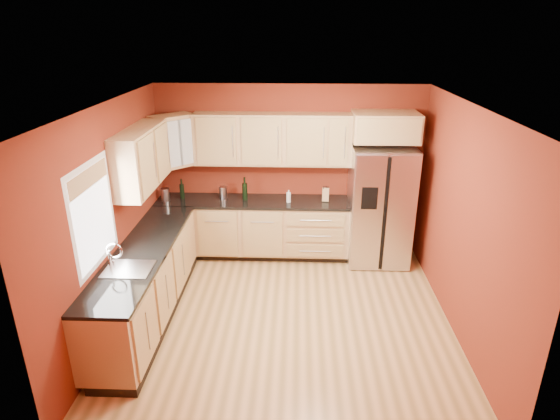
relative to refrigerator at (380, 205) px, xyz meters
name	(u,v)px	position (x,y,z in m)	size (l,w,h in m)	color
floor	(285,318)	(-1.35, -1.62, -0.89)	(4.00, 4.00, 0.00)	olive
ceiling	(286,106)	(-1.35, -1.62, 1.71)	(4.00, 4.00, 0.00)	white
wall_back	(289,171)	(-1.35, 0.38, 0.41)	(4.00, 0.04, 2.60)	maroon
wall_front	(278,327)	(-1.35, -3.62, 0.41)	(4.00, 0.04, 2.60)	maroon
wall_left	(113,219)	(-3.35, -1.62, 0.41)	(0.04, 4.00, 2.60)	maroon
wall_right	(464,224)	(0.65, -1.62, 0.41)	(0.04, 4.00, 2.60)	maroon
base_cabinets_back	(253,229)	(-1.90, 0.07, -0.45)	(2.90, 0.60, 0.88)	tan
base_cabinets_left	(146,284)	(-3.05, -1.62, -0.45)	(0.60, 2.80, 0.88)	tan
countertop_back	(253,201)	(-1.90, 0.06, 0.01)	(2.90, 0.62, 0.04)	black
countertop_left	(143,250)	(-3.04, -1.62, 0.01)	(0.62, 2.80, 0.04)	black
upper_cabinets_back	(272,139)	(-1.60, 0.21, 0.94)	(2.30, 0.33, 0.75)	tan
upper_cabinets_left	(142,158)	(-3.19, -0.90, 0.94)	(0.33, 1.35, 0.75)	tan
corner_upper_cabinet	(174,141)	(-3.02, 0.04, 0.94)	(0.62, 0.33, 0.75)	tan
over_fridge_cabinet	(385,127)	(0.00, 0.07, 1.16)	(0.92, 0.60, 0.40)	tan
refrigerator	(380,205)	(0.00, 0.00, 0.00)	(0.90, 0.75, 1.78)	silver
window	(94,215)	(-3.33, -2.12, 0.66)	(0.03, 0.90, 1.00)	white
sink_faucet	(127,257)	(-3.04, -2.12, 0.18)	(0.50, 0.42, 0.30)	silver
canister_left	(165,195)	(-3.20, -0.01, 0.13)	(0.12, 0.12, 0.20)	silver
canister_right	(223,193)	(-2.35, 0.12, 0.12)	(0.12, 0.12, 0.19)	silver
wine_bottle_a	(245,188)	(-2.01, 0.09, 0.21)	(0.08, 0.08, 0.35)	black
wine_bottle_b	(182,189)	(-2.97, 0.11, 0.18)	(0.07, 0.07, 0.31)	black
knife_block	(326,195)	(-0.80, 0.09, 0.13)	(0.10, 0.09, 0.20)	tan
soap_dispenser	(289,196)	(-1.35, 0.01, 0.12)	(0.06, 0.06, 0.19)	white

